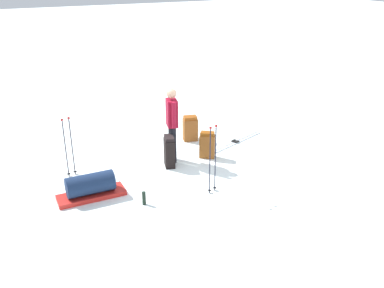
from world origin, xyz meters
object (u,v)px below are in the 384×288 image
skier_standing (172,121)px  thermos_bottle (144,198)px  ski_pair_near (235,142)px  ski_poles_planted_near (213,156)px  ski_poles_planted_far (68,144)px  backpack_small_spare (190,129)px  gear_sled (91,187)px  backpack_bright (169,152)px  backpack_large_dark (207,145)px

skier_standing → thermos_bottle: 2.13m
ski_pair_near → ski_poles_planted_near: (1.75, 1.92, 0.76)m
ski_poles_planted_far → thermos_bottle: ski_poles_planted_far is taller
backpack_small_spare → gear_sled: 3.45m
ski_poles_planted_far → gear_sled: (-0.14, 1.09, -0.50)m
skier_standing → gear_sled: size_ratio=1.31×
skier_standing → backpack_small_spare: 1.45m
ski_pair_near → backpack_bright: backpack_bright is taller
skier_standing → gear_sled: 2.34m
backpack_bright → backpack_small_spare: backpack_bright is taller
skier_standing → backpack_bright: 0.67m
backpack_small_spare → thermos_bottle: 3.27m
backpack_large_dark → backpack_small_spare: backpack_small_spare is taller
ski_pair_near → backpack_large_dark: 1.19m
ski_poles_planted_near → ski_poles_planted_far: bearing=-40.2°
ski_pair_near → thermos_bottle: 3.58m
gear_sled → backpack_large_dark: bearing=-168.1°
ski_poles_planted_near → thermos_bottle: 1.52m
backpack_small_spare → backpack_large_dark: bearing=83.9°
skier_standing → thermos_bottle: bearing=49.9°
backpack_small_spare → thermos_bottle: backpack_small_spare is taller
gear_sled → ski_pair_near: bearing=-164.9°
ski_poles_planted_near → gear_sled: ski_poles_planted_near is taller
ski_poles_planted_far → backpack_small_spare: bearing=-168.7°
ski_poles_planted_far → thermos_bottle: (-0.95, 1.80, -0.59)m
backpack_bright → ski_poles_planted_far: 2.14m
backpack_large_dark → backpack_bright: backpack_bright is taller
backpack_bright → ski_poles_planted_far: ski_poles_planted_far is taller
thermos_bottle → gear_sled: bearing=-41.1°
ski_pair_near → backpack_bright: (2.02, 0.47, 0.33)m
ski_pair_near → backpack_small_spare: backpack_small_spare is taller
backpack_small_spare → ski_poles_planted_near: ski_poles_planted_near is taller
ski_poles_planted_near → thermos_bottle: bearing=-6.5°
skier_standing → backpack_small_spare: bearing=-134.5°
backpack_large_dark → thermos_bottle: bearing=32.6°
ski_pair_near → ski_poles_planted_near: size_ratio=1.36×
ski_pair_near → backpack_small_spare: 1.19m
gear_sled → backpack_bright: bearing=-163.0°
ski_pair_near → ski_poles_planted_far: size_ratio=1.47×
ski_poles_planted_far → thermos_bottle: size_ratio=4.99×
backpack_large_dark → backpack_small_spare: size_ratio=0.98×
backpack_bright → backpack_large_dark: bearing=-178.7°
skier_standing → ski_poles_planted_near: skier_standing is taller
backpack_large_dark → backpack_small_spare: (-0.12, -1.11, 0.01)m
ski_poles_planted_near → gear_sled: 2.41m
backpack_bright → ski_poles_planted_far: bearing=-14.0°
skier_standing → ski_poles_planted_far: skier_standing is taller
backpack_small_spare → thermos_bottle: bearing=48.1°
backpack_large_dark → ski_poles_planted_near: size_ratio=0.45×
backpack_large_dark → backpack_bright: bearing=1.3°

